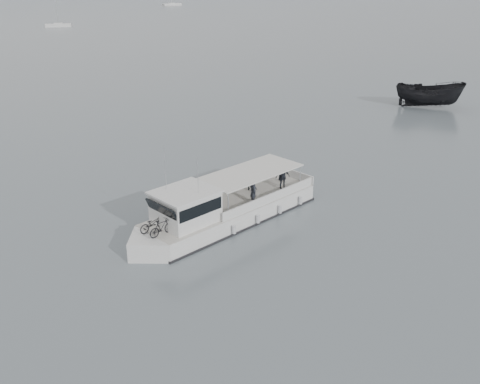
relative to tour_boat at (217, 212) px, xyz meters
name	(u,v)px	position (x,y,z in m)	size (l,w,h in m)	color
ground	(141,226)	(-3.85, 1.69, -0.85)	(1400.00, 1400.00, 0.00)	#555F64
tour_boat	(217,212)	(0.00, 0.00, 0.00)	(12.07, 6.53, 5.15)	white
dark_motorboat	(430,94)	(29.30, 15.99, 0.45)	(2.52, 6.69, 2.58)	black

